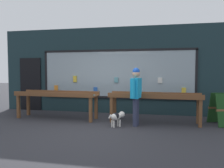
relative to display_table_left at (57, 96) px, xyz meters
name	(u,v)px	position (x,y,z in m)	size (l,w,h in m)	color
ground_plane	(94,129)	(1.59, -1.02, -0.73)	(40.00, 40.00, 0.00)	#2D2D33
shopfront_facade	(111,71)	(1.56, 1.37, 0.85)	(8.74, 0.29, 3.20)	#192D33
display_table_left	(57,96)	(0.00, 0.00, 0.00)	(2.79, 0.81, 0.90)	brown
display_table_right	(154,99)	(3.19, 0.00, 0.01)	(2.79, 0.71, 0.92)	brown
person_browsing	(136,92)	(2.67, -0.45, 0.24)	(0.29, 0.65, 1.67)	#2D334C
small_dog	(117,116)	(2.16, -0.68, -0.44)	(0.42, 0.44, 0.42)	white
sandwich_board_sign	(220,109)	(5.08, 0.12, -0.26)	(0.63, 0.80, 0.93)	#193F19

